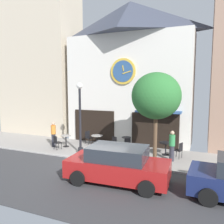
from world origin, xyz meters
name	(u,v)px	position (x,y,z in m)	size (l,w,h in m)	color
ground_plane	(95,166)	(0.00, -0.60, -0.02)	(25.13, 9.31, 0.13)	gray
clock_building	(130,70)	(-0.13, 5.39, 5.21)	(8.92, 4.06, 10.03)	silver
neighbor_building_left	(40,44)	(-8.43, 5.71, 7.66)	(6.65, 3.33, 15.31)	beige
street_lamp	(80,118)	(-1.77, 0.98, 2.17)	(0.36, 0.36, 4.27)	black
street_tree	(156,96)	(2.81, 0.70, 3.56)	(2.48, 2.24, 4.76)	brown
cafe_table_near_door	(66,139)	(-3.46, 1.96, 0.53)	(0.66, 0.66, 0.77)	black
cafe_table_center_right	(97,138)	(-1.63, 2.94, 0.54)	(0.78, 0.78, 0.73)	black
cafe_table_center_left	(126,141)	(0.45, 3.06, 0.50)	(0.62, 0.62, 0.76)	black
cafe_table_near_curb	(166,146)	(3.05, 2.62, 0.56)	(0.78, 0.78, 0.76)	black
cafe_chair_corner	(116,142)	(-0.05, 2.40, 0.53)	(0.53, 0.53, 0.90)	black
cafe_chair_under_awning	(57,142)	(-3.61, 1.12, 0.53)	(0.52, 0.52, 0.90)	black
cafe_chair_facing_street	(179,149)	(3.86, 2.28, 0.53)	(0.51, 0.51, 0.90)	black
cafe_chair_facing_wall	(127,144)	(0.78, 2.29, 0.53)	(0.52, 0.52, 0.90)	black
cafe_chair_right_end	(88,137)	(-2.41, 3.16, 0.53)	(0.53, 0.53, 0.90)	black
pedestrian_green	(172,145)	(3.53, 1.66, 0.86)	(0.34, 0.34, 1.67)	#2D2D38
pedestrian_orange	(53,134)	(-4.28, 1.72, 0.86)	(0.34, 0.34, 1.67)	#2D2D38
parked_car_red	(118,165)	(1.78, -2.00, 0.76)	(4.38, 2.18, 1.55)	maroon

